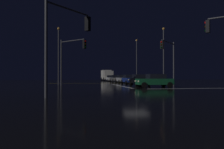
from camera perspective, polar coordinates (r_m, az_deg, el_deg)
ground at (r=22.38m, az=6.29°, el=-3.93°), size 120.00×120.00×0.10m
stop_line_north at (r=29.62m, az=2.26°, el=-2.98°), size 0.35×12.74×0.01m
centre_line_ns at (r=41.03m, az=-1.14°, el=-2.28°), size 22.00×0.15×0.01m
crosswalk_bar_east at (r=25.54m, az=22.88°, el=-3.35°), size 12.74×0.40×0.01m
sedan_black at (r=32.09m, az=7.14°, el=-1.36°), size 2.02×4.33×1.57m
sedan_blue at (r=37.53m, az=4.53°, el=-1.23°), size 2.02×4.33×1.57m
sedan_silver at (r=44.01m, az=2.62°, el=-1.12°), size 2.02×4.33×1.57m
sedan_gray at (r=49.39m, az=0.94°, el=-1.05°), size 2.02×4.33×1.57m
sedan_white at (r=55.84m, az=-0.39°, el=-0.98°), size 2.02×4.33×1.57m
box_truck at (r=62.78m, az=-1.38°, el=-0.10°), size 2.68×8.28×3.08m
sedan_green_crossing at (r=26.38m, az=11.05°, el=-1.55°), size 4.33×2.02×1.57m
traffic_signal_nw at (r=28.23m, az=-10.69°, el=5.44°), size 3.20×3.20×6.09m
traffic_signal_sw at (r=15.02m, az=-11.85°, el=10.69°), size 2.97×2.97×6.12m
traffic_signal_ne at (r=30.93m, az=14.64°, el=5.13°), size 3.39×3.39×6.23m
streetlamp_left_near at (r=34.82m, az=-13.76°, el=5.84°), size 0.44×0.44×8.87m
streetlamp_right_near at (r=37.79m, az=13.31°, el=5.83°), size 0.44×0.44×9.49m
streetlamp_right_far at (r=52.84m, az=6.45°, el=4.40°), size 0.44×0.44×10.15m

